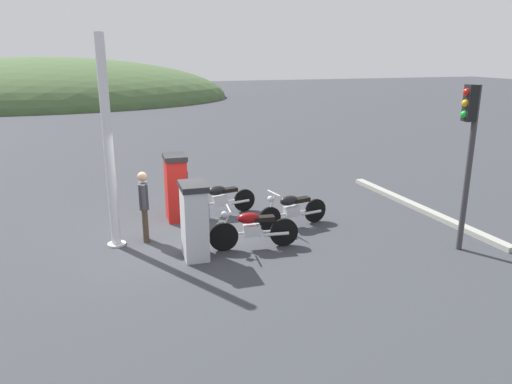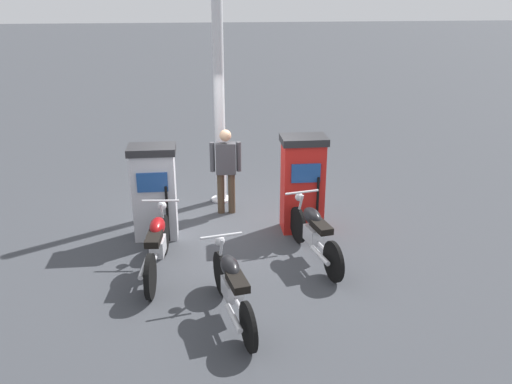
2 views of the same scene
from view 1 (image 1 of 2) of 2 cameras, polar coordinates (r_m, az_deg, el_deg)
The scene contains 11 objects.
ground_plane at distance 11.34m, azimuth -8.75°, elevation -5.21°, with size 120.00×120.00×0.00m, color #383A3F.
fuel_pump_near at distance 9.92m, azimuth -7.26°, elevation -3.33°, with size 0.58×0.77×1.59m.
fuel_pump_far at distance 12.25m, azimuth -9.39°, elevation 0.58°, with size 0.60×0.76×1.67m.
motorcycle_near_pump at distance 10.40m, azimuth -0.39°, elevation -4.32°, with size 1.95×0.56×0.95m.
motorcycle_far_pump at distance 12.52m, azimuth -4.24°, elevation -0.73°, with size 1.92×0.60×0.94m.
motorcycle_extra at distance 11.69m, azimuth 4.25°, elevation -1.95°, with size 1.89×0.59×0.94m.
attendant_person at distance 10.96m, azimuth -13.07°, elevation -1.17°, with size 0.23×0.57×1.59m.
roadside_traffic_light at distance 10.74m, azimuth 23.78°, elevation 5.67°, with size 0.39×0.27×3.48m.
canopy_support_pole at distance 10.58m, azimuth -16.98°, elevation 4.94°, with size 0.40×0.40×4.48m.
road_edge_kerb at distance 13.73m, azimuth 18.71°, elevation -1.80°, with size 0.52×6.11×0.12m.
distant_hill_main at distance 46.52m, azimuth -24.10°, elevation 9.76°, with size 32.72×21.09×7.38m.
Camera 1 is at (-1.50, -10.46, 4.10)m, focal length 33.96 mm.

